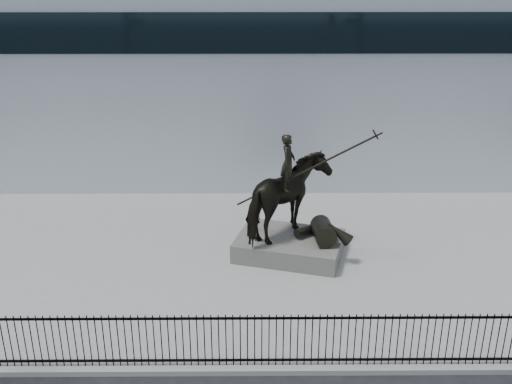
{
  "coord_description": "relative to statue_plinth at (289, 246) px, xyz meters",
  "views": [
    {
      "loc": [
        0.46,
        -11.3,
        9.93
      ],
      "look_at": [
        0.59,
        6.0,
        3.01
      ],
      "focal_mm": 42.0,
      "sensor_mm": 36.0,
      "label": 1
    }
  ],
  "objects": [
    {
      "name": "plaza",
      "position": [
        -1.76,
        -0.28,
        -0.41
      ],
      "size": [
        30.0,
        12.0,
        0.15
      ],
      "primitive_type": "cube",
      "color": "gray",
      "rests_on": "ground"
    },
    {
      "name": "building",
      "position": [
        -1.76,
        12.72,
        4.02
      ],
      "size": [
        44.0,
        14.0,
        9.0
      ],
      "primitive_type": "cube",
      "color": "silver",
      "rests_on": "ground"
    },
    {
      "name": "picket_fence",
      "position": [
        -1.76,
        -6.03,
        0.42
      ],
      "size": [
        22.1,
        0.1,
        1.5
      ],
      "color": "black",
      "rests_on": "plaza"
    },
    {
      "name": "statue_plinth",
      "position": [
        0.0,
        0.0,
        0.0
      ],
      "size": [
        4.09,
        3.32,
        0.67
      ],
      "primitive_type": "cube",
      "rotation": [
        0.0,
        0.0,
        -0.28
      ],
      "color": "#4F4D48",
      "rests_on": "plaza"
    },
    {
      "name": "equestrian_statue",
      "position": [
        0.07,
        -0.02,
        1.73
      ],
      "size": [
        4.4,
        3.36,
        3.86
      ],
      "rotation": [
        0.0,
        0.0,
        -0.28
      ],
      "color": "black",
      "rests_on": "statue_plinth"
    }
  ]
}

